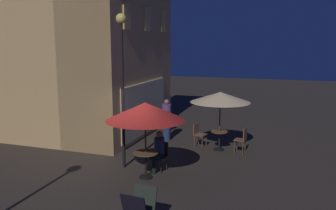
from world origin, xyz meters
TOP-DOWN VIEW (x-y plane):
  - ground_plane at (0.00, 0.00)m, footprint 60.00×60.00m
  - cafe_building at (3.52, 3.20)m, footprint 6.08×6.24m
  - street_lamp_near_corner at (0.58, 0.30)m, footprint 0.31×0.31m
  - menu_sandwich_board at (-2.90, -1.77)m, footprint 0.69×0.60m
  - cafe_table_0 at (-0.05, -0.72)m, footprint 0.73×0.73m
  - cafe_table_1 at (3.38, -2.19)m, footprint 0.61×0.61m
  - patio_umbrella_0 at (-0.05, -0.72)m, footprint 2.29×2.29m
  - patio_umbrella_1 at (3.38, -2.19)m, footprint 2.16×2.16m
  - cafe_chair_0 at (0.74, -0.89)m, footprint 0.48×0.48m
  - cafe_chair_1 at (3.26, -3.04)m, footprint 0.43×0.43m
  - cafe_chair_2 at (3.57, -1.35)m, footprint 0.49×0.49m
  - patron_seated_0 at (0.60, -0.86)m, footprint 0.52×0.39m
  - patron_standing_1 at (4.04, 0.10)m, footprint 0.37×0.37m

SIDE VIEW (x-z plane):
  - ground_plane at x=0.00m, z-range 0.00..0.00m
  - menu_sandwich_board at x=-2.90m, z-range 0.01..0.92m
  - cafe_table_1 at x=3.38m, z-range 0.12..0.83m
  - cafe_chair_0 at x=0.74m, z-range 0.09..0.97m
  - cafe_chair_2 at x=3.57m, z-range 0.10..0.99m
  - cafe_chair_1 at x=3.26m, z-range 0.11..1.03m
  - cafe_table_0 at x=-0.05m, z-range 0.18..0.96m
  - patron_seated_0 at x=0.60m, z-range 0.08..1.35m
  - patron_standing_1 at x=4.04m, z-range 0.00..1.67m
  - patio_umbrella_1 at x=3.38m, z-range 0.89..3.05m
  - patio_umbrella_0 at x=-0.05m, z-range 0.86..3.11m
  - street_lamp_near_corner at x=0.58m, z-range 0.81..5.59m
  - cafe_building at x=3.52m, z-range -0.01..7.00m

